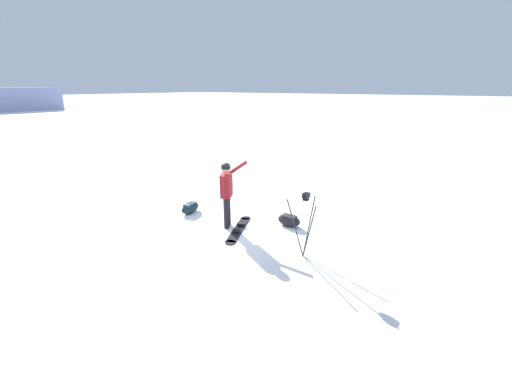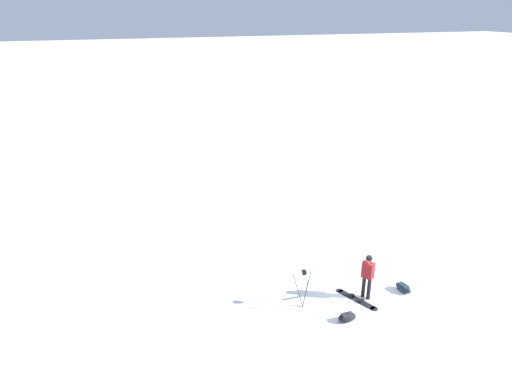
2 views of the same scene
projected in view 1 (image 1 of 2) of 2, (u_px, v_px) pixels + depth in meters
name	position (u px, v px, depth m)	size (l,w,h in m)	color
ground_plane	(226.00, 233.00, 8.22)	(300.00, 300.00, 0.00)	white
snowboarder	(227.00, 188.00, 8.29)	(0.61, 0.69, 1.79)	black
snowboard	(239.00, 229.00, 8.42)	(0.87, 1.68, 0.10)	black
gear_bag_large	(289.00, 220.00, 8.62)	(0.65, 0.35, 0.31)	black
camera_tripod	(305.00, 212.00, 6.79)	(0.71, 0.63, 1.49)	#262628
gear_bag_small	(190.00, 208.00, 9.52)	(0.45, 0.74, 0.31)	#192833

